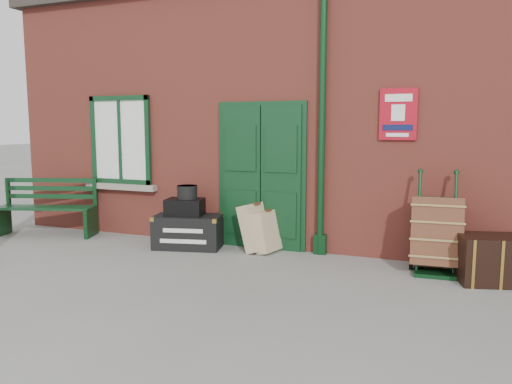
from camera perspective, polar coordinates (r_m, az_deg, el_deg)
The scene contains 10 objects.
ground at distance 6.44m, azimuth -1.70°, elevation -9.54°, with size 80.00×80.00×0.00m, color gray.
station_building at distance 9.46m, azimuth 6.91°, elevation 9.15°, with size 10.30×4.30×4.36m.
bench at distance 9.39m, azimuth -22.71°, elevation -1.47°, with size 1.72×1.01×1.02m.
houdini_trunk at distance 7.87m, azimuth -7.77°, elevation -4.49°, with size 1.03×0.56×0.51m, color black.
strongbox at distance 7.83m, azimuth -8.14°, elevation -1.70°, with size 0.56×0.41×0.26m, color black.
hatbox at distance 7.80m, azimuth -7.87°, elevation -0.01°, with size 0.31×0.31×0.21m, color black.
suitcase_back at distance 7.57m, azimuth -0.00°, elevation -4.02°, with size 0.20×0.51×0.71m, color tan.
suitcase_front at distance 7.52m, azimuth 1.27°, elevation -4.52°, with size 0.18×0.46×0.61m, color tan.
porter_trolley at distance 6.87m, azimuth 19.89°, elevation -4.56°, with size 0.68×0.73×1.30m.
dark_trunk at distance 6.72m, azimuth 25.54°, elevation -6.98°, with size 0.81×0.53×0.58m, color black.
Camera 1 is at (2.49, -5.62, 1.89)m, focal length 35.00 mm.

